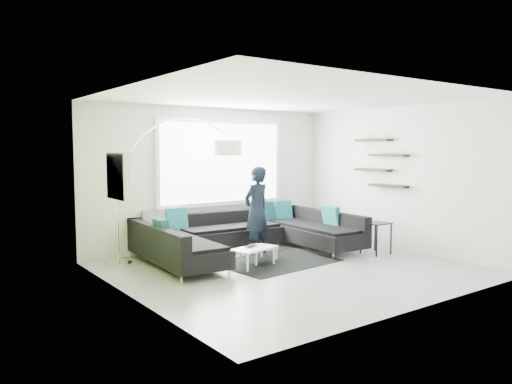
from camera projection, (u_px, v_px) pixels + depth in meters
ground at (292, 269)px, 8.23m from camera, size 5.50×5.50×0.00m
room_shell at (286, 159)px, 8.26m from camera, size 5.54×5.04×2.82m
sectional_sofa at (250, 236)px, 9.23m from camera, size 3.99×2.59×0.83m
rug at (276, 262)px, 8.74m from camera, size 2.11×1.62×0.01m
coffee_table at (256, 255)px, 8.57m from camera, size 1.08×0.80×0.32m
arc_lamp at (117, 191)px, 8.35m from camera, size 2.51×1.28×2.55m
side_table at (376, 238)px, 9.39m from camera, size 0.45×0.45×0.60m
person at (257, 210)px, 9.35m from camera, size 0.76×0.64×1.65m
laptop at (253, 246)px, 8.47m from camera, size 0.47×0.45×0.02m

